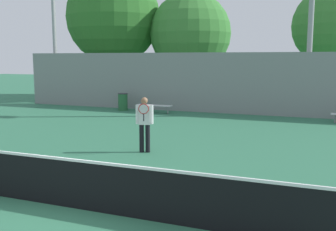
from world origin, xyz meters
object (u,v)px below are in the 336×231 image
trash_bin (123,102)px  tree_green_tall (332,26)px  tree_green_broad (113,17)px  tree_dark_dense (190,33)px  bench_courtside_near (154,106)px  tennis_net (71,183)px  tennis_player (145,122)px

trash_bin → tree_green_tall: bearing=35.2°
trash_bin → tree_green_broad: bearing=122.6°
tree_green_tall → tree_dark_dense: bearing=-177.3°
tree_green_tall → bench_courtside_near: bearing=-138.1°
tennis_net → trash_bin: 14.26m
bench_courtside_near → trash_bin: (-1.98, 0.25, 0.09)m
tree_green_tall → tree_green_broad: bearing=-174.7°
tennis_player → trash_bin: bearing=102.0°
tennis_net → bench_courtside_near: size_ratio=5.43×
trash_bin → tree_green_tall: (10.55, 7.43, 4.34)m
bench_courtside_near → tree_green_tall: tree_green_tall is taller
trash_bin → tree_green_broad: 8.95m
tennis_player → tree_dark_dense: 16.24m
tennis_player → trash_bin: 9.89m
trash_bin → tree_green_tall: tree_green_tall is taller
tennis_net → trash_bin: (-5.79, 13.03, -0.02)m
tree_dark_dense → bench_courtside_near: bearing=-86.7°
tennis_player → bench_courtside_near: size_ratio=0.88×
tree_green_broad → tree_dark_dense: bearing=9.6°
tennis_net → bench_courtside_near: 13.33m
tree_dark_dense → tree_green_broad: bearing=-170.4°
bench_courtside_near → trash_bin: size_ratio=2.04×
tree_green_broad → tree_dark_dense: tree_green_broad is taller
tennis_player → tree_green_broad: bearing=102.3°
tennis_net → trash_bin: tennis_net is taller
bench_courtside_near → tennis_player: bearing=-68.5°
trash_bin → tree_green_broad: (-3.89, 6.10, 5.28)m
tennis_net → trash_bin: size_ratio=11.05×
tennis_net → tree_dark_dense: tree_dark_dense is taller
tree_green_tall → tree_green_broad: tree_green_broad is taller
tennis_net → tree_dark_dense: (-4.23, 20.04, 4.04)m
tennis_net → tennis_player: (-0.59, 4.63, 0.46)m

